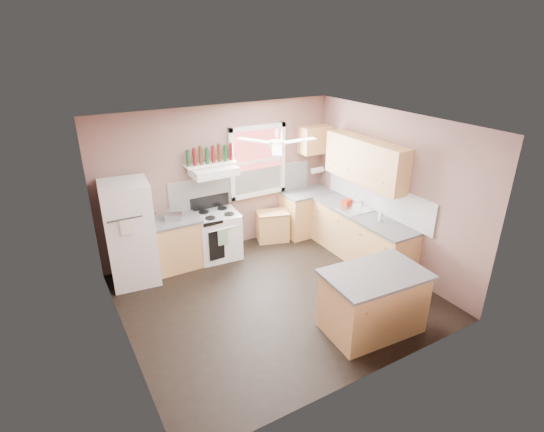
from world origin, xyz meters
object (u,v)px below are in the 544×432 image
stove (218,235)px  island (373,303)px  toaster (173,215)px  refrigerator (130,233)px  cart (273,226)px

stove → island: same height
toaster → stove: (0.78, -0.02, -0.56)m
stove → toaster: bearing=-176.5°
island → toaster: bearing=124.1°
island → stove: bearing=112.1°
refrigerator → island: 3.90m
refrigerator → toaster: refrigerator is taller
refrigerator → cart: bearing=9.7°
toaster → island: (1.78, -3.03, -0.56)m
refrigerator → stove: (1.53, 0.07, -0.43)m
refrigerator → island: refrigerator is taller
refrigerator → cart: size_ratio=2.87×
cart → refrigerator: bearing=-159.2°
toaster → stove: toaster is taller
cart → stove: bearing=-158.5°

